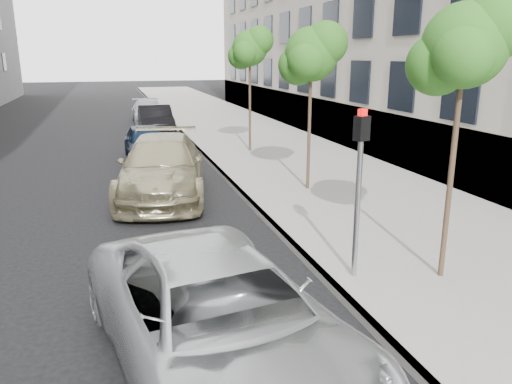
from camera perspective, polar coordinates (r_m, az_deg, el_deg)
name	(u,v)px	position (r m, az deg, el deg)	size (l,w,h in m)	color
ground	(310,355)	(7.37, 6.15, -18.08)	(160.00, 160.00, 0.00)	black
sidewalk	(225,123)	(30.67, -3.53, 7.87)	(6.40, 72.00, 0.14)	gray
curb	(174,125)	(30.14, -9.38, 7.57)	(0.15, 72.00, 0.14)	#9E9B93
tree_near	(466,46)	(9.13, 22.88, 15.15)	(1.73, 1.53, 4.92)	#38281C
tree_mid	(312,54)	(14.78, 6.44, 15.39)	(1.84, 1.64, 4.85)	#38281C
tree_far	(250,48)	(20.94, -0.65, 16.11)	(1.76, 1.56, 5.06)	#38281C
signal_pole	(359,174)	(8.87, 11.71, 1.98)	(0.29, 0.25, 3.04)	#939699
minivan	(220,321)	(6.56, -4.17, -14.44)	(2.63, 5.70, 1.58)	silver
suv	(162,167)	(15.03, -10.68, 2.84)	(2.41, 5.94, 1.72)	tan
sedan_blue	(146,142)	(20.54, -12.42, 5.59)	(1.63, 4.05, 1.38)	black
sedan_black	(156,120)	(26.90, -11.41, 8.04)	(1.62, 4.65, 1.53)	black
sedan_rear	(148,111)	(32.14, -12.22, 9.01)	(1.92, 4.72, 1.37)	#A5A7AD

